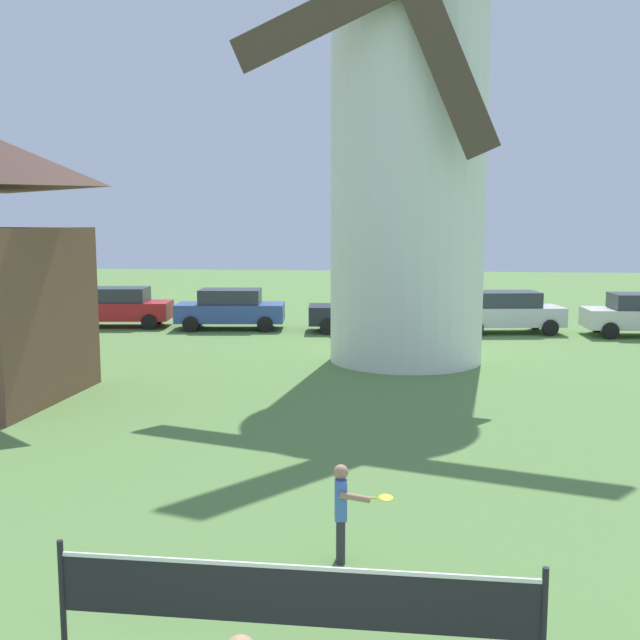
{
  "coord_description": "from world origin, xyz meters",
  "views": [
    {
      "loc": [
        0.95,
        -4.19,
        4.11
      ],
      "look_at": [
        -0.1,
        4.19,
        3.0
      ],
      "focal_mm": 41.67,
      "sensor_mm": 36.0,
      "label": 1
    }
  ],
  "objects_px": {
    "tennis_net": "(293,597)",
    "parked_car_red": "(118,306)",
    "windmill": "(409,121)",
    "parked_car_blue": "(230,308)",
    "parked_car_silver": "(506,311)",
    "parked_car_black": "(368,310)",
    "player_far": "(343,507)"
  },
  "relations": [
    {
      "from": "tennis_net",
      "to": "parked_car_black",
      "type": "distance_m",
      "value": 21.63
    },
    {
      "from": "player_far",
      "to": "parked_car_black",
      "type": "relative_size",
      "value": 0.26
    },
    {
      "from": "tennis_net",
      "to": "parked_car_silver",
      "type": "distance_m",
      "value": 22.4
    },
    {
      "from": "tennis_net",
      "to": "player_far",
      "type": "relative_size",
      "value": 3.75
    },
    {
      "from": "parked_car_red",
      "to": "parked_car_silver",
      "type": "distance_m",
      "value": 15.13
    },
    {
      "from": "tennis_net",
      "to": "parked_car_silver",
      "type": "bearing_deg",
      "value": 78.23
    },
    {
      "from": "player_far",
      "to": "parked_car_silver",
      "type": "bearing_deg",
      "value": 77.66
    },
    {
      "from": "parked_car_red",
      "to": "parked_car_black",
      "type": "bearing_deg",
      "value": -0.59
    },
    {
      "from": "parked_car_blue",
      "to": "parked_car_silver",
      "type": "height_order",
      "value": "same"
    },
    {
      "from": "windmill",
      "to": "parked_car_blue",
      "type": "relative_size",
      "value": 3.45
    },
    {
      "from": "windmill",
      "to": "parked_car_silver",
      "type": "xyz_separation_m",
      "value": [
        3.71,
        6.17,
        -6.21
      ]
    },
    {
      "from": "parked_car_black",
      "to": "windmill",
      "type": "bearing_deg",
      "value": -75.86
    },
    {
      "from": "windmill",
      "to": "tennis_net",
      "type": "bearing_deg",
      "value": -93.13
    },
    {
      "from": "parked_car_blue",
      "to": "parked_car_silver",
      "type": "bearing_deg",
      "value": 1.72
    },
    {
      "from": "parked_car_silver",
      "to": "parked_car_red",
      "type": "bearing_deg",
      "value": -179.21
    },
    {
      "from": "windmill",
      "to": "player_far",
      "type": "xyz_separation_m",
      "value": [
        -0.61,
        -13.55,
        -6.33
      ]
    },
    {
      "from": "windmill",
      "to": "parked_car_black",
      "type": "height_order",
      "value": "windmill"
    },
    {
      "from": "parked_car_silver",
      "to": "parked_car_blue",
      "type": "bearing_deg",
      "value": -178.28
    },
    {
      "from": "parked_car_red",
      "to": "parked_car_black",
      "type": "distance_m",
      "value": 9.94
    },
    {
      "from": "parked_car_red",
      "to": "parked_car_silver",
      "type": "bearing_deg",
      "value": 0.79
    },
    {
      "from": "windmill",
      "to": "parked_car_silver",
      "type": "height_order",
      "value": "windmill"
    },
    {
      "from": "tennis_net",
      "to": "parked_car_red",
      "type": "distance_m",
      "value": 24.15
    },
    {
      "from": "player_far",
      "to": "parked_car_black",
      "type": "height_order",
      "value": "parked_car_black"
    },
    {
      "from": "tennis_net",
      "to": "player_far",
      "type": "height_order",
      "value": "player_far"
    },
    {
      "from": "parked_car_blue",
      "to": "parked_car_silver",
      "type": "xyz_separation_m",
      "value": [
        10.54,
        0.32,
        -0.0
      ]
    },
    {
      "from": "parked_car_black",
      "to": "player_far",
      "type": "bearing_deg",
      "value": -87.44
    },
    {
      "from": "player_far",
      "to": "parked_car_blue",
      "type": "relative_size",
      "value": 0.28
    },
    {
      "from": "player_far",
      "to": "parked_car_black",
      "type": "xyz_separation_m",
      "value": [
        -0.87,
        19.41,
        0.12
      ]
    },
    {
      "from": "windmill",
      "to": "parked_car_silver",
      "type": "relative_size",
      "value": 3.47
    },
    {
      "from": "tennis_net",
      "to": "player_far",
      "type": "xyz_separation_m",
      "value": [
        0.25,
        2.21,
        0.01
      ]
    },
    {
      "from": "windmill",
      "to": "parked_car_blue",
      "type": "distance_m",
      "value": 10.93
    },
    {
      "from": "player_far",
      "to": "parked_car_silver",
      "type": "relative_size",
      "value": 0.28
    }
  ]
}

